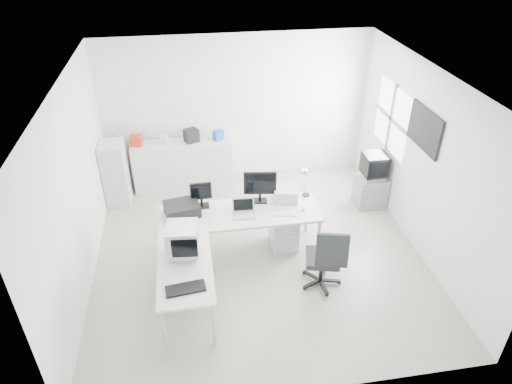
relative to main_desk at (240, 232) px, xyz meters
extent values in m
cube|color=beige|center=(0.27, -0.06, -0.38)|extent=(5.00, 5.00, 0.01)
cube|color=white|center=(0.27, -0.06, 2.42)|extent=(5.00, 5.00, 0.01)
cube|color=silver|center=(0.27, 2.44, 1.02)|extent=(5.00, 0.02, 2.80)
cube|color=silver|center=(-2.23, -0.06, 1.02)|extent=(0.02, 5.00, 2.80)
cube|color=silver|center=(2.77, -0.06, 1.02)|extent=(0.02, 5.00, 2.80)
cube|color=silver|center=(0.70, 0.05, -0.08)|extent=(0.40, 0.50, 0.60)
cube|color=black|center=(-0.85, 0.10, 0.46)|extent=(0.57, 0.48, 0.18)
cube|color=silver|center=(0.65, -0.15, 0.38)|extent=(0.41, 0.19, 0.02)
sphere|color=silver|center=(0.95, -0.10, 0.41)|extent=(0.06, 0.06, 0.06)
cube|color=#ACACAC|center=(0.75, 0.22, 0.48)|extent=(0.42, 0.37, 0.21)
cube|color=black|center=(-0.85, -1.50, 0.39)|extent=(0.50, 0.25, 0.03)
cube|color=gray|center=(2.49, 0.94, -0.09)|extent=(0.52, 0.43, 0.57)
cube|color=silver|center=(-0.81, 2.18, 0.09)|extent=(1.85, 0.46, 0.93)
cube|color=#B9311A|center=(-1.61, 2.18, 0.65)|extent=(0.22, 0.20, 0.20)
cube|color=silver|center=(-1.11, 2.18, 0.63)|extent=(0.19, 0.18, 0.15)
cube|color=black|center=(-0.61, 2.18, 0.67)|extent=(0.30, 0.29, 0.24)
cube|color=#1A4FB6|center=(-0.11, 2.18, 0.64)|extent=(0.22, 0.21, 0.17)
cylinder|color=silver|center=(-1.91, 2.22, 0.66)|extent=(0.07, 0.07, 0.22)
cube|color=silver|center=(-2.01, 1.79, 0.22)|extent=(0.41, 0.49, 1.19)
camera|label=1|loc=(-0.65, -5.58, 4.30)|focal=32.00mm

